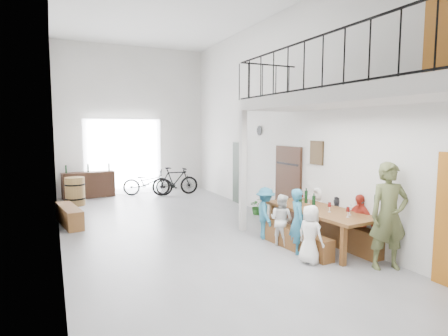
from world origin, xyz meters
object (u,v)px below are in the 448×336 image
serving_counter (89,185)px  bicycle_near (148,183)px  host_standing (389,216)px  tasting_table (320,213)px  side_bench (69,216)px  oak_barrel (75,191)px  bench_inner (296,240)px

serving_counter → bicycle_near: bicycle_near is taller
host_standing → bicycle_near: host_standing is taller
tasting_table → serving_counter: (-3.89, 7.85, -0.24)m
side_bench → oak_barrel: (0.29, 2.55, 0.22)m
side_bench → oak_barrel: size_ratio=1.86×
tasting_table → bicycle_near: size_ratio=1.43×
oak_barrel → side_bench: bearing=-96.4°
side_bench → host_standing: 7.49m
tasting_table → side_bench: size_ratio=1.53×
host_standing → oak_barrel: bearing=140.0°
tasting_table → oak_barrel: (-4.41, 6.60, -0.25)m
bench_inner → side_bench: (-4.10, 4.08, 0.03)m
host_standing → bicycle_near: size_ratio=1.04×
bench_inner → serving_counter: size_ratio=1.05×
serving_counter → bicycle_near: 2.07m
tasting_table → serving_counter: serving_counter is taller
bench_inner → side_bench: side_bench is taller
tasting_table → serving_counter: 8.76m
bench_inner → side_bench: size_ratio=1.09×
host_standing → tasting_table: bearing=119.7°
tasting_table → side_bench: 6.22m
side_bench → bicycle_near: size_ratio=0.93×
bicycle_near → bench_inner: bearing=-148.4°
oak_barrel → host_standing: bearing=-60.1°
tasting_table → oak_barrel: 7.95m
bench_inner → bicycle_near: bicycle_near is taller
host_standing → serving_counter: bearing=134.0°
tasting_table → bench_inner: tasting_table is taller
tasting_table → oak_barrel: oak_barrel is taller
bench_inner → oak_barrel: oak_barrel is taller
side_bench → bicycle_near: 4.39m
side_bench → host_standing: host_standing is taller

